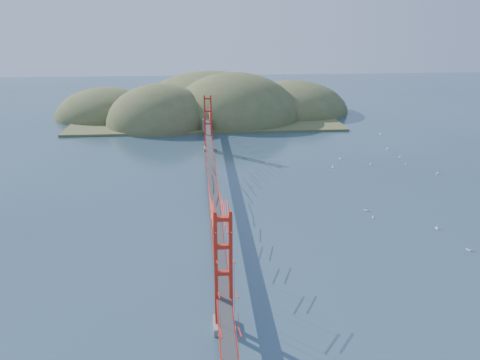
{
  "coord_description": "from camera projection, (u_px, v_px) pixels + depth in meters",
  "views": [
    {
      "loc": [
        -1.68,
        -66.01,
        27.3
      ],
      "look_at": [
        4.08,
        0.0,
        3.76
      ],
      "focal_mm": 35.0,
      "sensor_mm": 36.0,
      "label": 1
    }
  ],
  "objects": [
    {
      "name": "ground",
      "position": [
        213.0,
        204.0,
        71.24
      ],
      "size": [
        320.0,
        320.0,
        0.0
      ],
      "primitive_type": "plane",
      "color": "#2D495B",
      "rests_on": "ground"
    },
    {
      "name": "bridge",
      "position": [
        212.0,
        160.0,
        69.07
      ],
      "size": [
        2.2,
        94.4,
        12.0
      ],
      "color": "gray",
      "rests_on": "ground"
    },
    {
      "name": "far_headlands",
      "position": [
        213.0,
        114.0,
        135.74
      ],
      "size": [
        84.0,
        58.0,
        25.0
      ],
      "color": "brown",
      "rests_on": "ground"
    },
    {
      "name": "sailboat_7",
      "position": [
        406.0,
        164.0,
        89.93
      ],
      "size": [
        0.51,
        0.51,
        0.57
      ],
      "color": "white",
      "rests_on": "ground"
    },
    {
      "name": "sailboat_8",
      "position": [
        387.0,
        149.0,
        99.73
      ],
      "size": [
        0.63,
        0.55,
        0.72
      ],
      "color": "white",
      "rests_on": "ground"
    },
    {
      "name": "sailboat_4",
      "position": [
        371.0,
        164.0,
        89.93
      ],
      "size": [
        0.59,
        0.63,
        0.71
      ],
      "color": "white",
      "rests_on": "ground"
    },
    {
      "name": "sailboat_17",
      "position": [
        437.0,
        174.0,
        84.38
      ],
      "size": [
        0.54,
        0.46,
        0.62
      ],
      "color": "white",
      "rests_on": "ground"
    },
    {
      "name": "sailboat_15",
      "position": [
        380.0,
        134.0,
        112.62
      ],
      "size": [
        0.57,
        0.64,
        0.73
      ],
      "color": "white",
      "rests_on": "ground"
    },
    {
      "name": "sailboat_3",
      "position": [
        333.0,
        167.0,
        88.02
      ],
      "size": [
        0.58,
        0.58,
        0.64
      ],
      "color": "white",
      "rests_on": "ground"
    },
    {
      "name": "sailboat_14",
      "position": [
        437.0,
        227.0,
        63.05
      ],
      "size": [
        0.47,
        0.57,
        0.67
      ],
      "color": "white",
      "rests_on": "ground"
    },
    {
      "name": "sailboat_16",
      "position": [
        340.0,
        158.0,
        93.42
      ],
      "size": [
        0.69,
        0.69,
        0.74
      ],
      "color": "white",
      "rests_on": "ground"
    },
    {
      "name": "sailboat_0",
      "position": [
        373.0,
        217.0,
        66.35
      ],
      "size": [
        0.47,
        0.52,
        0.59
      ],
      "color": "white",
      "rests_on": "ground"
    },
    {
      "name": "sailboat_1",
      "position": [
        365.0,
        210.0,
        68.76
      ],
      "size": [
        0.68,
        0.68,
        0.72
      ],
      "color": "white",
      "rests_on": "ground"
    },
    {
      "name": "sailboat_12",
      "position": [
        267.0,
        162.0,
        91.02
      ],
      "size": [
        0.59,
        0.51,
        0.68
      ],
      "color": "white",
      "rests_on": "ground"
    },
    {
      "name": "sailboat_6",
      "position": [
        468.0,
        249.0,
        57.2
      ],
      "size": [
        0.64,
        0.64,
        0.68
      ],
      "color": "white",
      "rests_on": "ground"
    },
    {
      "name": "sailboat_extra_0",
      "position": [
        400.0,
        157.0,
        94.18
      ],
      "size": [
        0.61,
        0.61,
        0.69
      ],
      "color": "white",
      "rests_on": "ground"
    }
  ]
}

